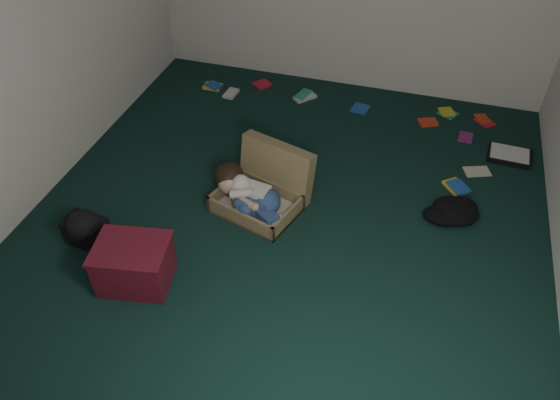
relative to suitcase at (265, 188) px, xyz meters
The scene contains 10 objects.
floor 0.32m from the suitcase, 37.42° to the right, with size 4.50×4.50×0.00m, color black.
wall_front 2.69m from the suitcase, 84.70° to the right, with size 4.50×4.50×0.00m, color silver.
wall_left 2.13m from the suitcase, behind, with size 4.50×4.50×0.00m, color silver.
suitcase is the anchor object (origin of this frame).
person 0.17m from the suitcase, 122.26° to the right, with size 0.65×0.48×0.29m.
maroon_bin 1.22m from the suitcase, 119.67° to the right, with size 0.56×0.47×0.34m.
backpack 1.40m from the suitcase, 144.88° to the right, with size 0.37×0.30×0.22m, color black, non-canonical shape.
clothing_pile 1.47m from the suitcase, 10.96° to the left, with size 0.40×0.33×0.13m, color black, non-canonical shape.
paper_tray 2.27m from the suitcase, 32.06° to the left, with size 0.38×0.29×0.05m.
book_scatter 1.59m from the suitcase, 67.34° to the left, with size 3.02×1.37×0.02m.
Camera 1 is at (0.86, -2.99, 3.00)m, focal length 35.00 mm.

